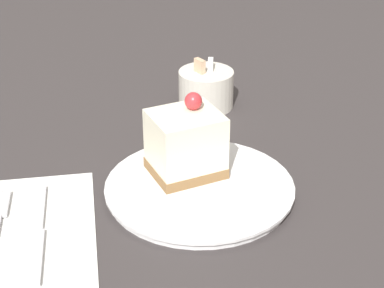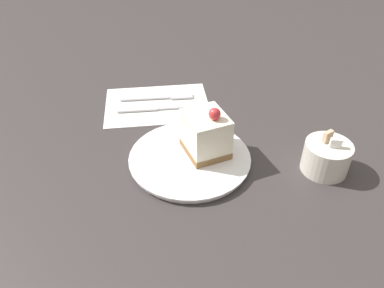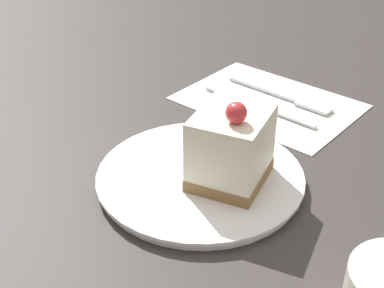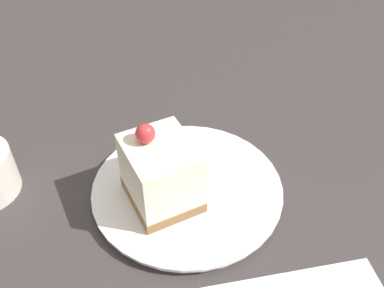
% 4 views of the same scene
% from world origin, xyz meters
% --- Properties ---
extents(ground_plane, '(4.00, 4.00, 0.00)m').
position_xyz_m(ground_plane, '(0.00, 0.00, 0.00)').
color(ground_plane, '#383333').
extents(plate, '(0.24, 0.24, 0.01)m').
position_xyz_m(plate, '(0.00, 0.04, 0.01)').
color(plate, white).
rests_on(plate, ground_plane).
extents(cake_slice, '(0.10, 0.09, 0.11)m').
position_xyz_m(cake_slice, '(-0.01, 0.07, 0.06)').
color(cake_slice, olive).
rests_on(cake_slice, plate).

